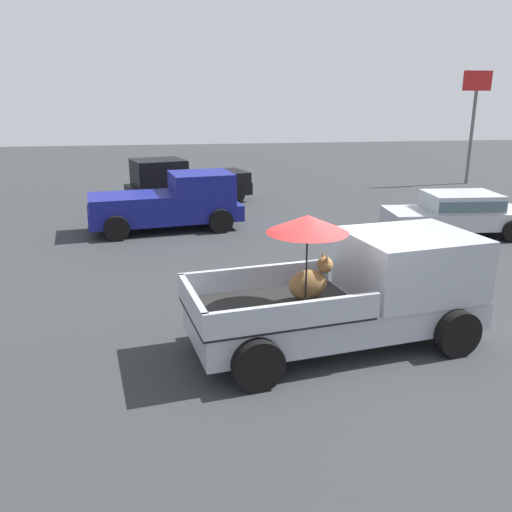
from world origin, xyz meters
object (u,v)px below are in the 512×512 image
object	(u,v)px
pickup_truck_red	(184,182)
pickup_truck_far	(171,203)
motel_sign	(475,105)
pickup_truck_main	(361,289)
parked_sedan_near	(458,212)

from	to	relation	value
pickup_truck_red	pickup_truck_far	distance (m)	4.29
pickup_truck_far	motel_sign	size ratio (longest dim) A/B	0.95
pickup_truck_main	parked_sedan_near	size ratio (longest dim) A/B	1.19
parked_sedan_near	motel_sign	world-z (taller)	motel_sign
motel_sign	parked_sedan_near	bearing A→B (deg)	-121.04
parked_sedan_near	pickup_truck_red	bearing A→B (deg)	-33.58
pickup_truck_main	motel_sign	bearing A→B (deg)	46.13
pickup_truck_far	parked_sedan_near	distance (m)	8.99
parked_sedan_near	motel_sign	size ratio (longest dim) A/B	0.84
motel_sign	pickup_truck_red	bearing A→B (deg)	-167.83
parked_sedan_near	pickup_truck_far	bearing A→B (deg)	-9.48
pickup_truck_main	parked_sedan_near	bearing A→B (deg)	41.47
pickup_truck_main	pickup_truck_red	world-z (taller)	pickup_truck_main
pickup_truck_red	pickup_truck_main	bearing A→B (deg)	85.93
pickup_truck_far	parked_sedan_near	size ratio (longest dim) A/B	1.13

